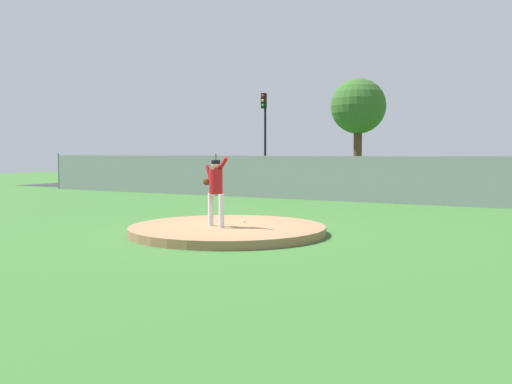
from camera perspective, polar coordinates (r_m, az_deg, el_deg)
name	(u,v)px	position (r m, az deg, el deg)	size (l,w,h in m)	color
ground_plane	(321,211)	(18.89, 6.66, -1.97)	(80.00, 80.00, 0.00)	#386B2D
asphalt_strip	(389,195)	(26.93, 13.47, -0.27)	(44.00, 7.00, 0.01)	#2B2B2D
pitchers_mound	(228,230)	(13.54, -2.92, -3.89)	(4.76, 4.76, 0.20)	#99704C
pitcher_youth	(216,186)	(13.27, -4.16, 0.65)	(0.80, 0.32, 1.68)	silver
baseball	(244,221)	(14.20, -1.25, -2.95)	(0.07, 0.07, 0.07)	white
chainlink_fence	(359,179)	(22.57, 10.50, 1.30)	(33.99, 0.07, 1.94)	gray
parked_car_champagne	(241,174)	(30.27, -1.59, 1.87)	(1.95, 4.25, 1.75)	tan
traffic_cone_orange	(327,185)	(29.83, 7.29, 0.71)	(0.40, 0.40, 0.55)	orange
traffic_light_near	(265,123)	(33.68, 0.88, 7.03)	(0.28, 0.46, 5.53)	black
tree_leaning_west	(358,107)	(38.24, 10.42, 8.54)	(3.69, 3.69, 6.94)	#4C331E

